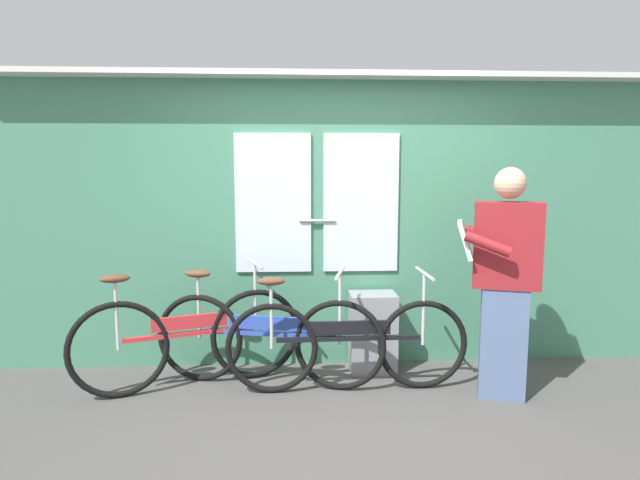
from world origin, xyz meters
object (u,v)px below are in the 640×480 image
Objects in this scene: bicycle_near_door at (189,338)px; bicycle_leaning_behind at (267,338)px; trash_bin_by_wall at (373,332)px; bicycle_by_pole at (347,343)px; passenger_reading_newspaper at (504,279)px.

bicycle_near_door reaches higher than bicycle_leaning_behind.
bicycle_leaning_behind is 0.86m from trash_bin_by_wall.
bicycle_near_door is 0.56m from bicycle_leaning_behind.
bicycle_near_door is at bearing -169.11° from trash_bin_by_wall.
passenger_reading_newspaper is at bearing -9.32° from bicycle_by_pole.
bicycle_near_door is at bearing 10.91° from passenger_reading_newspaper.
bicycle_near_door is at bearing 172.85° from bicycle_by_pole.
bicycle_by_pole is 2.80× the size of trash_bin_by_wall.
passenger_reading_newspaper reaches higher than bicycle_leaning_behind.
bicycle_near_door is 0.94× the size of bicycle_leaning_behind.
bicycle_near_door is 2.56× the size of trash_bin_by_wall.
passenger_reading_newspaper reaches higher than bicycle_near_door.
passenger_reading_newspaper is 1.12m from trash_bin_by_wall.
bicycle_by_pole is at bearing 9.80° from passenger_reading_newspaper.
passenger_reading_newspaper is at bearing -25.55° from bicycle_near_door.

